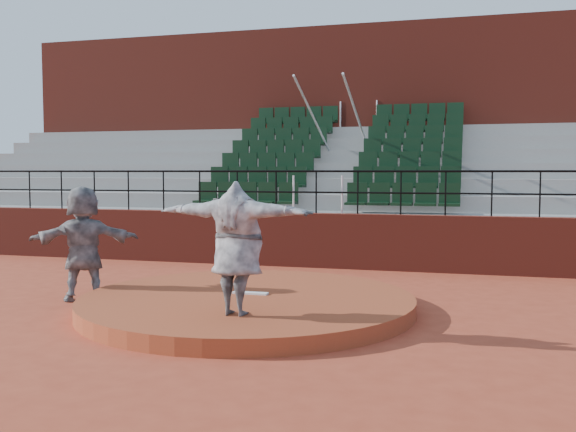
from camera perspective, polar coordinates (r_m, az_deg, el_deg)
The scene contains 9 objects.
ground at distance 10.74m, azimuth -3.63°, elevation -8.38°, with size 90.00×90.00×0.00m, color #A93F26.
pitchers_mound at distance 10.71m, azimuth -3.63°, elevation -7.73°, with size 5.50×5.50×0.25m, color #A04324.
pitching_rubber at distance 10.82m, azimuth -3.37°, elevation -6.85°, with size 0.60×0.15×0.03m, color white.
boundary_wall at distance 15.38m, azimuth 2.51°, elevation -2.16°, with size 24.00×0.30×1.30m, color maroon.
wall_railing at distance 15.30m, azimuth 2.52°, elevation 2.98°, with size 24.04×0.05×1.03m.
seating_deck at distance 18.89m, azimuth 5.02°, elevation 1.35°, with size 24.00×5.97×4.63m.
press_box_facade at distance 22.80m, azimuth 6.89°, elevation 7.11°, with size 24.00×3.00×7.10m, color maroon.
pitcher at distance 9.15m, azimuth -4.58°, elevation -2.88°, with size 2.35×0.64×1.91m, color black.
fielder at distance 11.98m, azimuth -17.72°, elevation -2.30°, with size 1.90×0.60×2.05m, color black.
Camera 1 is at (3.46, -9.90, 2.30)m, focal length 40.00 mm.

